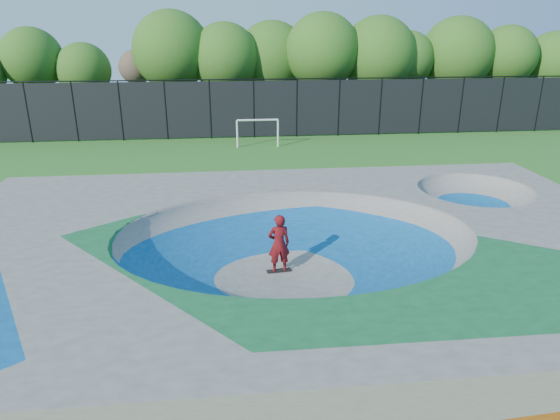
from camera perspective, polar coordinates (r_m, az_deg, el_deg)
The scene contains 7 objects.
ground at distance 15.76m, azimuth 1.70°, elevation -7.49°, with size 120.00×120.00×0.00m, color #28651C.
skate_deck at distance 15.43m, azimuth 1.73°, elevation -5.02°, with size 22.00×14.00×1.50m, color gray.
skater at distance 15.58m, azimuth -0.13°, elevation -3.88°, with size 0.70×0.46×1.93m, color red.
skateboard at distance 15.99m, azimuth -0.13°, elevation -6.96°, with size 0.78×0.22×0.05m, color black.
soccer_goal at distance 32.46m, azimuth -2.57°, elevation 9.37°, with size 2.75×0.12×1.81m.
fence at distance 35.27m, azimuth -3.00°, elevation 11.61°, with size 48.09×0.09×4.04m.
treeline at distance 39.98m, azimuth -0.00°, elevation 17.05°, with size 53.60×7.84×8.62m.
Camera 1 is at (-1.97, -13.83, 7.31)m, focal length 32.00 mm.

